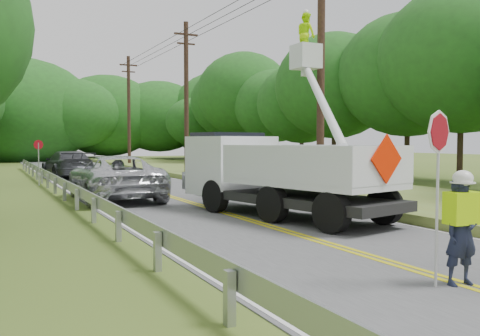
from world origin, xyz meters
name	(u,v)px	position (x,y,z in m)	size (l,w,h in m)	color
ground	(376,259)	(0.00, 0.00, 0.00)	(140.00, 140.00, 0.00)	#486123
road	(159,193)	(0.00, 14.00, 0.01)	(7.20, 96.00, 0.03)	#494A4C
guardrail	(60,183)	(-4.02, 14.91, 0.55)	(0.18, 48.00, 0.77)	#9FA1A7
utility_poles	(232,85)	(5.00, 17.02, 5.27)	(1.60, 43.30, 10.00)	black
tall_grass_verge	(296,184)	(7.10, 14.00, 0.15)	(7.00, 96.00, 0.30)	olive
treeline_right	(327,89)	(15.69, 23.37, 6.12)	(10.81, 52.74, 10.83)	#332319
treeline_horizon	(55,114)	(0.62, 56.11, 5.50)	(57.86, 14.95, 12.57)	#204D1B
flagger	(461,223)	(-0.08, -2.04, 1.01)	(1.10, 0.46, 2.76)	#191E33
bucket_truck	(267,162)	(1.31, 6.72, 1.63)	(5.45, 7.82, 7.17)	black
suv_silver	(115,178)	(-2.29, 12.40, 0.88)	(2.86, 6.19, 1.72)	silver
suv_darkgrey	(67,164)	(-2.24, 25.73, 0.86)	(2.34, 5.76, 1.67)	#3A3C42
stop_sign_permanent	(39,156)	(-4.36, 20.57, 1.56)	(0.50, 0.14, 2.37)	#9FA1A7
yard_sign	(353,189)	(5.73, 7.86, 0.46)	(0.45, 0.09, 0.65)	white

